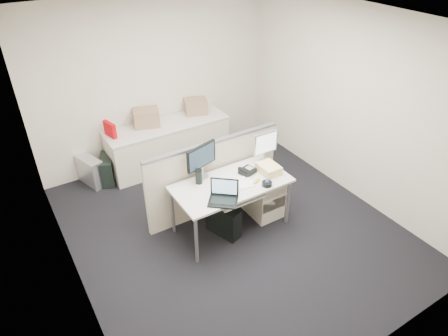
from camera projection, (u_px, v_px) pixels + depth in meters
floor at (231, 227)px, 5.47m from camera, size 4.00×4.50×0.01m
ceiling at (233, 22)px, 3.99m from camera, size 4.00×4.50×0.01m
wall_back at (155, 82)px, 6.33m from camera, size 4.00×0.02×2.70m
wall_front at (387, 259)px, 3.13m from camera, size 4.00×0.02×2.70m
wall_left at (58, 193)px, 3.85m from camera, size 0.02×4.50×2.70m
wall_right at (351, 104)px, 5.61m from camera, size 0.02×4.50×2.70m
desk at (231, 187)px, 5.10m from camera, size 1.50×0.75×0.73m
keyboard_tray at (239, 197)px, 5.00m from camera, size 0.62×0.32×0.02m
drawer_pedestal at (262, 193)px, 5.57m from camera, size 0.40×0.55×0.65m
cubicle_partition at (214, 178)px, 5.48m from camera, size 2.00×0.06×1.10m
back_counter at (169, 144)px, 6.64m from camera, size 2.00×0.60×0.72m
monitor_main at (201, 162)px, 5.06m from camera, size 0.50×0.30×0.47m
monitor_small at (265, 148)px, 5.36m from camera, size 0.37×0.19×0.45m
laptop at (223, 194)px, 4.67m from camera, size 0.42×0.41×0.25m
trackball at (267, 184)px, 5.01m from camera, size 0.13×0.13×0.05m
desk_phone at (247, 171)px, 5.24m from camera, size 0.23×0.20×0.06m
paper_stack at (244, 182)px, 5.07m from camera, size 0.24×0.29×0.01m
sticky_pad at (236, 191)px, 4.91m from camera, size 0.10×0.10×0.01m
travel_mug at (199, 177)px, 5.02m from camera, size 0.10×0.10×0.18m
banana at (256, 181)px, 5.07m from camera, size 0.17×0.11×0.04m
cellphone at (226, 182)px, 5.08m from camera, size 0.08×0.12×0.01m
manila_folders at (269, 169)px, 5.24m from camera, size 0.23×0.30×0.11m
keyboard at (241, 193)px, 5.04m from camera, size 0.42×0.19×0.02m
pc_tower_desk at (224, 220)px, 5.24m from camera, size 0.33×0.50×0.44m
pc_tower_spare_dark at (108, 169)px, 6.28m from camera, size 0.35×0.50×0.43m
pc_tower_spare_silver at (91, 171)px, 6.21m from camera, size 0.33×0.52×0.45m
cardboard_box_left at (147, 118)px, 6.33m from camera, size 0.47×0.40×0.30m
cardboard_box_right at (196, 107)px, 6.73m from camera, size 0.44×0.39×0.26m
red_binder at (110, 130)px, 6.03m from camera, size 0.12×0.28×0.25m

